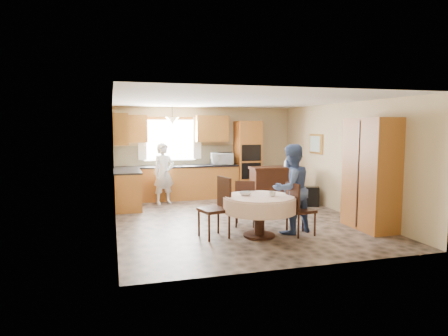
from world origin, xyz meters
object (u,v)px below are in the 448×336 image
chair_back (245,201)px  person_sink (164,174)px  dining_table (259,205)px  oven_tower (248,159)px  sideboard (276,187)px  chair_right (297,206)px  cupboard (371,174)px  person_dining (291,189)px  chair_left (218,204)px

chair_back → person_sink: (-1.24, 2.76, 0.26)m
dining_table → oven_tower: bearing=73.8°
sideboard → person_sink: size_ratio=0.82×
sideboard → dining_table: sideboard is taller
oven_tower → sideboard: size_ratio=1.66×
chair_right → person_sink: size_ratio=0.62×
sideboard → person_sink: bearing=160.9°
sideboard → cupboard: bearing=-71.9°
sideboard → oven_tower: bearing=99.4°
cupboard → person_dining: bearing=174.8°
oven_tower → dining_table: (-1.18, -4.04, -0.49)m
dining_table → person_sink: 3.73m
cupboard → person_sink: (-3.50, 3.57, -0.29)m
person_dining → chair_back: bearing=-62.3°
oven_tower → dining_table: bearing=-106.2°
chair_left → person_dining: bearing=72.0°
person_dining → chair_left: bearing=-21.5°
chair_back → person_dining: 0.99m
chair_left → chair_right: bearing=63.9°
person_sink → chair_back: bearing=-84.4°
chair_back → chair_right: 1.12m
oven_tower → person_dining: 4.00m
cupboard → chair_left: size_ratio=1.99×
cupboard → chair_right: (-1.56, -0.06, -0.53)m
cupboard → dining_table: size_ratio=1.64×
chair_right → person_sink: (-1.95, 3.63, 0.24)m
dining_table → sideboard: bearing=61.2°
chair_back → chair_left: bearing=59.9°
person_sink → person_dining: bearing=-79.5°
dining_table → chair_back: chair_back is taller
chair_left → chair_right: 1.44m
cupboard → chair_back: bearing=160.3°
dining_table → chair_left: chair_left is taller
sideboard → cupboard: 2.82m
cupboard → chair_right: size_ratio=2.21×
sideboard → chair_right: chair_right is taller
oven_tower → dining_table: size_ratio=1.63×
cupboard → person_sink: size_ratio=1.38×
oven_tower → cupboard: bearing=-75.4°
sideboard → chair_back: (-1.42, -1.81, 0.05)m
dining_table → chair_back: size_ratio=1.40×
person_sink → chair_left: bearing=-99.3°
oven_tower → chair_left: bearing=-116.1°
chair_right → dining_table: bearing=70.5°
oven_tower → dining_table: oven_tower is taller
dining_table → chair_right: (0.69, -0.12, -0.04)m
sideboard → cupboard: size_ratio=0.60×
chair_back → person_dining: (0.67, -0.66, 0.31)m
chair_right → cupboard: bearing=-97.1°
chair_back → sideboard: bearing=-107.3°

